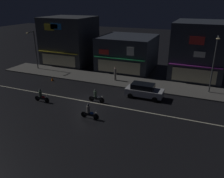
% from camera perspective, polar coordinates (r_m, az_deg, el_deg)
% --- Properties ---
extents(ground_plane, '(140.00, 140.00, 0.00)m').
position_cam_1_polar(ground_plane, '(25.70, -6.58, -3.11)').
color(ground_plane, black).
extents(lane_divider_stripe, '(33.74, 0.16, 0.01)m').
position_cam_1_polar(lane_divider_stripe, '(25.70, -6.58, -3.09)').
color(lane_divider_stripe, beige).
rests_on(lane_divider_stripe, ground).
extents(sidewalk_far, '(35.52, 4.65, 0.14)m').
position_cam_1_polar(sidewalk_far, '(32.23, 0.11, 2.37)').
color(sidewalk_far, '#5B5954').
rests_on(sidewalk_far, ground).
extents(storefront_left_block, '(8.33, 8.61, 5.28)m').
position_cam_1_polar(storefront_left_block, '(37.44, 3.99, 9.13)').
color(storefront_left_block, '#2D333D').
rests_on(storefront_left_block, ground).
extents(storefront_center_block, '(8.00, 7.77, 7.97)m').
position_cam_1_polar(storefront_center_block, '(41.41, -10.57, 11.92)').
color(storefront_center_block, '#383A3F').
rests_on(storefront_center_block, ground).
extents(storefront_right_block, '(7.02, 8.82, 7.89)m').
position_cam_1_polar(storefront_right_block, '(35.45, 20.85, 9.23)').
color(storefront_right_block, '#2D333D').
rests_on(storefront_right_block, ground).
extents(streetlamp_west, '(0.44, 1.64, 6.02)m').
position_cam_1_polar(streetlamp_west, '(38.38, -18.95, 10.05)').
color(streetlamp_west, '#47494C').
rests_on(streetlamp_west, sidewalk_far).
extents(streetlamp_mid, '(0.44, 1.64, 6.82)m').
position_cam_1_polar(streetlamp_mid, '(28.79, 24.30, 6.64)').
color(streetlamp_mid, '#47494C').
rests_on(streetlamp_mid, sidewalk_far).
extents(pedestrian_on_sidewalk, '(0.34, 0.34, 1.89)m').
position_cam_1_polar(pedestrian_on_sidewalk, '(31.57, 0.79, 3.78)').
color(pedestrian_on_sidewalk, gray).
rests_on(pedestrian_on_sidewalk, sidewalk_far).
extents(parked_car_near_kerb, '(4.30, 1.98, 1.67)m').
position_cam_1_polar(parked_car_near_kerb, '(26.52, 8.04, -0.34)').
color(parked_car_near_kerb, silver).
rests_on(parked_car_near_kerb, ground).
extents(motorcycle_lead, '(1.90, 0.60, 1.52)m').
position_cam_1_polar(motorcycle_lead, '(25.22, -4.01, -1.94)').
color(motorcycle_lead, black).
rests_on(motorcycle_lead, ground).
extents(motorcycle_following, '(1.90, 0.60, 1.52)m').
position_cam_1_polar(motorcycle_following, '(21.84, -5.72, -5.89)').
color(motorcycle_following, black).
rests_on(motorcycle_following, ground).
extents(motorcycle_opposite_lane, '(1.90, 0.60, 1.52)m').
position_cam_1_polar(motorcycle_opposite_lane, '(26.42, -17.33, -1.79)').
color(motorcycle_opposite_lane, black).
rests_on(motorcycle_opposite_lane, ground).
extents(traffic_cone, '(0.36, 0.36, 0.55)m').
position_cam_1_polar(traffic_cone, '(33.00, -14.78, 2.47)').
color(traffic_cone, orange).
rests_on(traffic_cone, ground).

